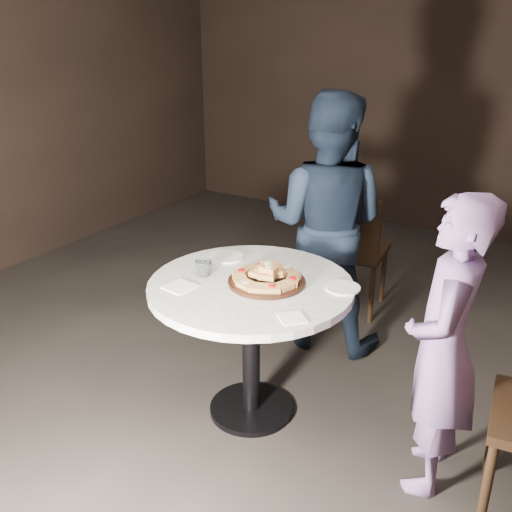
# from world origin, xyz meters

# --- Properties ---
(floor) EXTENTS (7.00, 7.00, 0.00)m
(floor) POSITION_xyz_m (0.00, 0.00, 0.00)
(floor) COLOR black
(floor) RESTS_ON ground
(table) EXTENTS (1.18, 1.18, 0.79)m
(table) POSITION_xyz_m (-0.09, -0.04, 0.64)
(table) COLOR black
(table) RESTS_ON ground
(serving_board) EXTENTS (0.42, 0.42, 0.02)m
(serving_board) POSITION_xyz_m (-0.01, -0.00, 0.80)
(serving_board) COLOR black
(serving_board) RESTS_ON table
(focaccia_pile) EXTENTS (0.35, 0.35, 0.09)m
(focaccia_pile) POSITION_xyz_m (-0.01, -0.00, 0.84)
(focaccia_pile) COLOR #B07B44
(focaccia_pile) RESTS_ON serving_board
(plate_left) EXTENTS (0.26, 0.26, 0.01)m
(plate_left) POSITION_xyz_m (-0.38, 0.17, 0.80)
(plate_left) COLOR white
(plate_left) RESTS_ON table
(plate_right) EXTENTS (0.20, 0.20, 0.01)m
(plate_right) POSITION_xyz_m (0.34, 0.14, 0.80)
(plate_right) COLOR white
(plate_right) RESTS_ON table
(water_glass) EXTENTS (0.10, 0.10, 0.08)m
(water_glass) POSITION_xyz_m (-0.34, -0.10, 0.83)
(water_glass) COLOR silver
(water_glass) RESTS_ON table
(napkin_near) EXTENTS (0.16, 0.16, 0.01)m
(napkin_near) POSITION_xyz_m (-0.36, -0.27, 0.79)
(napkin_near) COLOR white
(napkin_near) RESTS_ON table
(napkin_far) EXTENTS (0.16, 0.16, 0.01)m
(napkin_far) POSITION_xyz_m (0.27, -0.27, 0.79)
(napkin_far) COLOR white
(napkin_far) RESTS_ON table
(chair_far) EXTENTS (0.48, 0.50, 0.92)m
(chair_far) POSITION_xyz_m (-0.09, 1.34, 0.53)
(chair_far) COLOR black
(chair_far) RESTS_ON ground
(diner_navy) EXTENTS (0.90, 0.75, 1.66)m
(diner_navy) POSITION_xyz_m (-0.10, 0.88, 0.83)
(diner_navy) COLOR #141F31
(diner_navy) RESTS_ON ground
(diner_teal) EXTENTS (0.42, 0.56, 1.41)m
(diner_teal) POSITION_xyz_m (0.89, -0.02, 0.70)
(diner_teal) COLOR slate
(diner_teal) RESTS_ON ground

